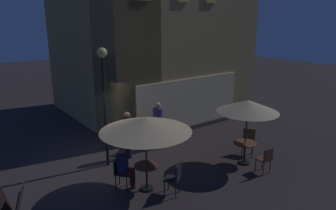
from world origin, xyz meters
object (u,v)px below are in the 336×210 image
object	(u,v)px
patio_umbrella_0	(146,125)
cafe_chair_0	(120,170)
cafe_table_0	(147,172)
patron_standing_2	(128,134)
street_lamp_near_corner	(104,86)
patron_standing_1	(158,125)
cafe_chair_1	(175,176)
patio_umbrella_1	(248,106)
cafe_chair_3	(266,158)
cafe_table_1	(245,148)
cafe_chair_2	(248,139)
menu_sandwich_board	(11,203)
patron_seated_0	(124,165)

from	to	relation	value
patio_umbrella_0	cafe_chair_0	bearing A→B (deg)	133.84
cafe_table_0	patron_standing_2	world-z (taller)	patron_standing_2
street_lamp_near_corner	cafe_table_0	bearing A→B (deg)	-85.02
cafe_table_0	cafe_chair_0	xyz separation A→B (m)	(-0.55, 0.57, -0.00)
patio_umbrella_0	patron_standing_1	xyz separation A→B (m)	(2.01, 2.30, -1.06)
patron_standing_1	patron_standing_2	distance (m)	1.36
cafe_chair_1	cafe_table_0	bearing A→B (deg)	-0.00
street_lamp_near_corner	patio_umbrella_1	xyz separation A→B (m)	(3.73, -2.65, -0.70)
cafe_table_0	patio_umbrella_1	world-z (taller)	patio_umbrella_1
cafe_table_0	cafe_chair_1	xyz separation A→B (m)	(0.47, -0.70, 0.02)
cafe_chair_1	cafe_chair_3	world-z (taller)	cafe_chair_1
cafe_table_1	cafe_chair_0	world-z (taller)	cafe_chair_0
patio_umbrella_0	cafe_chair_2	world-z (taller)	patio_umbrella_0
street_lamp_near_corner	cafe_table_0	world-z (taller)	street_lamp_near_corner
patron_standing_1	cafe_table_1	bearing A→B (deg)	32.11
patio_umbrella_0	cafe_chair_0	size ratio (longest dim) A/B	2.88
cafe_table_0	patio_umbrella_1	bearing A→B (deg)	-9.00
menu_sandwich_board	patron_standing_1	size ratio (longest dim) A/B	0.48
patio_umbrella_0	cafe_chair_3	size ratio (longest dim) A/B	2.91
cafe_table_0	cafe_chair_2	bearing A→B (deg)	-1.80
menu_sandwich_board	patron_standing_2	size ratio (longest dim) A/B	0.51
patio_umbrella_1	patron_standing_2	distance (m)	4.15
patron_seated_0	patio_umbrella_0	bearing A→B (deg)	-0.00
patio_umbrella_1	cafe_chair_3	bearing A→B (deg)	-93.46
patio_umbrella_0	patron_seated_0	bearing A→B (deg)	133.84
cafe_chair_1	cafe_chair_2	size ratio (longest dim) A/B	1.00
patio_umbrella_0	cafe_chair_0	distance (m)	1.62
patron_seated_0	cafe_chair_0	bearing A→B (deg)	-180.00
cafe_chair_0	cafe_chair_2	xyz separation A→B (m)	(4.80, -0.70, 0.03)
patio_umbrella_0	cafe_chair_1	distance (m)	1.63
patio_umbrella_0	cafe_chair_1	xyz separation A→B (m)	(0.47, -0.70, -1.39)
street_lamp_near_corner	cafe_chair_2	world-z (taller)	street_lamp_near_corner
cafe_table_1	patron_standing_2	size ratio (longest dim) A/B	0.47
patron_standing_1	patron_standing_2	xyz separation A→B (m)	(-1.35, -0.10, -0.03)
street_lamp_near_corner	cafe_table_1	xyz separation A→B (m)	(3.73, -2.65, -2.14)
street_lamp_near_corner	patio_umbrella_1	bearing A→B (deg)	-35.43
cafe_table_1	cafe_chair_3	bearing A→B (deg)	-93.46
street_lamp_near_corner	cafe_chair_3	size ratio (longest dim) A/B	4.48
patio_umbrella_0	patron_standing_1	bearing A→B (deg)	48.84
patio_umbrella_0	patio_umbrella_1	xyz separation A→B (m)	(3.54, -0.56, 0.05)
cafe_table_0	cafe_chair_0	bearing A→B (deg)	133.84
cafe_table_1	patron_standing_2	bearing A→B (deg)	136.32
menu_sandwich_board	cafe_table_1	distance (m)	7.05
street_lamp_near_corner	patron_seated_0	distance (m)	2.58
cafe_table_0	patio_umbrella_0	bearing A→B (deg)	180.00
cafe_chair_3	street_lamp_near_corner	bearing A→B (deg)	49.74
cafe_chair_3	cafe_chair_2	bearing A→B (deg)	-27.10
patron_seated_0	patron_standing_2	distance (m)	2.06
street_lamp_near_corner	cafe_chair_2	distance (m)	5.40
street_lamp_near_corner	menu_sandwich_board	bearing A→B (deg)	-158.16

